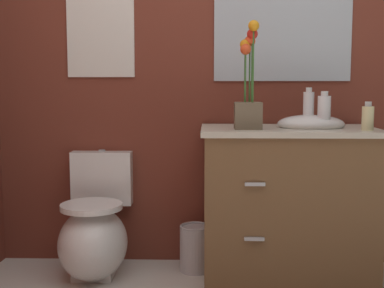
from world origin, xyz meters
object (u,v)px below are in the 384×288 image
hand_wash_bottle (368,118)px  flower_vase (248,97)px  vanity_cabinet (287,202)px  lotion_bottle (324,112)px  wall_poster (101,36)px  wall_mirror (283,21)px  toilet (95,233)px  soap_bottle (308,109)px  trash_bin (195,248)px

hand_wash_bottle → flower_vase: bearing=174.5°
vanity_cabinet → flower_vase: 0.63m
lotion_bottle → wall_poster: (-1.25, 0.36, 0.43)m
lotion_bottle → wall_mirror: bearing=115.9°
wall_poster → wall_mirror: size_ratio=0.61×
vanity_cabinet → wall_mirror: bearing=90.5°
toilet → vanity_cabinet: bearing=-1.4°
soap_bottle → flower_vase: bearing=-162.0°
toilet → trash_bin: 0.58m
flower_vase → hand_wash_bottle: 0.61m
lotion_bottle → wall_poster: 1.37m
trash_bin → wall_poster: size_ratio=0.56×
hand_wash_bottle → wall_poster: (-1.45, 0.45, 0.45)m
toilet → soap_bottle: (1.18, -0.02, 0.70)m
soap_bottle → lotion_bottle: soap_bottle is taller
flower_vase → soap_bottle: flower_vase is taller
flower_vase → trash_bin: bearing=142.6°
vanity_cabinet → trash_bin: (-0.51, 0.12, -0.30)m
vanity_cabinet → soap_bottle: bearing=5.8°
flower_vase → lotion_bottle: size_ratio=2.81×
hand_wash_bottle → wall_poster: 1.58m
toilet → soap_bottle: 1.37m
toilet → hand_wash_bottle: bearing=-7.2°
soap_bottle → wall_poster: 1.28m
flower_vase → wall_poster: bearing=155.2°
vanity_cabinet → flower_vase: flower_vase is taller
flower_vase → lotion_bottle: bearing=4.5°
vanity_cabinet → hand_wash_bottle: size_ratio=7.04×
wall_poster → trash_bin: bearing=-17.4°
wall_poster → soap_bottle: bearing=-13.5°
hand_wash_bottle → wall_mirror: bearing=129.9°
toilet → wall_mirror: wall_mirror is taller
lotion_bottle → hand_wash_bottle: (0.20, -0.09, -0.03)m
soap_bottle → wall_mirror: (-0.11, 0.28, 0.50)m
wall_poster → wall_mirror: wall_mirror is taller
vanity_cabinet → wall_mirror: wall_mirror is taller
toilet → vanity_cabinet: (1.07, -0.03, 0.19)m
toilet → hand_wash_bottle: (1.45, -0.18, 0.67)m
vanity_cabinet → trash_bin: 0.60m
wall_mirror → flower_vase: bearing=-119.9°
lotion_bottle → soap_bottle: bearing=131.4°
flower_vase → trash_bin: flower_vase is taller
trash_bin → wall_mirror: bearing=19.3°
vanity_cabinet → hand_wash_bottle: 0.62m
trash_bin → wall_mirror: 1.42m
lotion_bottle → wall_mirror: 0.65m
hand_wash_bottle → trash_bin: 1.20m
vanity_cabinet → trash_bin: size_ratio=3.78×
soap_bottle → wall_poster: bearing=166.5°
wall_poster → vanity_cabinet: bearing=-15.3°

